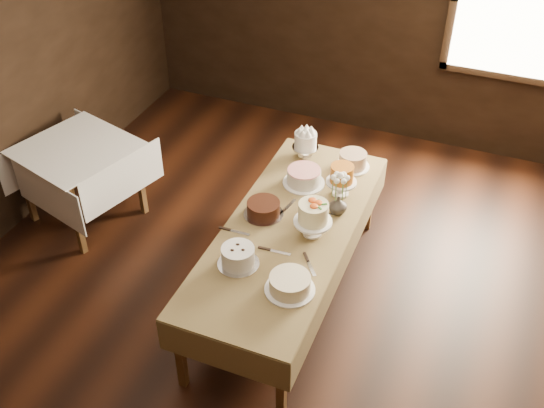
{
  "coord_description": "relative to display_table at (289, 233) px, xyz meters",
  "views": [
    {
      "loc": [
        1.34,
        -3.1,
        3.74
      ],
      "look_at": [
        0.0,
        0.2,
        0.95
      ],
      "focal_mm": 42.36,
      "sensor_mm": 36.0,
      "label": 1
    }
  ],
  "objects": [
    {
      "name": "flower_bouquet",
      "position": [
        0.28,
        0.3,
        0.31
      ],
      "size": [
        0.14,
        0.14,
        0.2
      ],
      "primitive_type": null,
      "color": "white",
      "rests_on": "flower_vase"
    },
    {
      "name": "cake_cream",
      "position": [
        0.23,
        -0.59,
        0.11
      ],
      "size": [
        0.38,
        0.38,
        0.12
      ],
      "color": "white",
      "rests_on": "display_table"
    },
    {
      "name": "side_table",
      "position": [
        -2.05,
        0.26,
        0.0
      ],
      "size": [
        1.1,
        1.1,
        0.75
      ],
      "rotation": [
        0.0,
        0.0,
        -0.29
      ],
      "color": "#482D14",
      "rests_on": "ground"
    },
    {
      "name": "wall_back",
      "position": [
        -0.1,
        2.73,
        0.74
      ],
      "size": [
        5.0,
        0.02,
        2.8
      ],
      "primitive_type": "cube",
      "color": "black",
      "rests_on": "ground"
    },
    {
      "name": "cake_server_c",
      "position": [
        -0.09,
        0.26,
        0.06
      ],
      "size": [
        0.07,
        0.24,
        0.01
      ],
      "primitive_type": "cube",
      "rotation": [
        0.0,
        0.0,
        1.4
      ],
      "color": "silver",
      "rests_on": "display_table"
    },
    {
      "name": "flower_vase",
      "position": [
        0.28,
        0.3,
        0.12
      ],
      "size": [
        0.17,
        0.17,
        0.14
      ],
      "primitive_type": "imported",
      "rotation": [
        0.0,
        0.0,
        2.82
      ],
      "color": "#2D2823",
      "rests_on": "display_table"
    },
    {
      "name": "cake_speckled",
      "position": [
        0.21,
        0.93,
        0.12
      ],
      "size": [
        0.3,
        0.3,
        0.13
      ],
      "color": "white",
      "rests_on": "display_table"
    },
    {
      "name": "window",
      "position": [
        1.2,
        2.67,
        0.94
      ],
      "size": [
        1.1,
        0.05,
        1.3
      ],
      "primitive_type": "cube",
      "color": "#FFEABF",
      "rests_on": "wall_back"
    },
    {
      "name": "cake_server_e",
      "position": [
        -0.31,
        -0.19,
        0.06
      ],
      "size": [
        0.24,
        0.03,
        0.01
      ],
      "primitive_type": "cube",
      "rotation": [
        0.0,
        0.0,
        0.04
      ],
      "color": "silver",
      "rests_on": "display_table"
    },
    {
      "name": "cake_caramel",
      "position": [
        0.23,
        0.53,
        0.17
      ],
      "size": [
        0.25,
        0.25,
        0.28
      ],
      "color": "white",
      "rests_on": "display_table"
    },
    {
      "name": "cake_server_a",
      "position": [
        0.04,
        -0.28,
        0.06
      ],
      "size": [
        0.24,
        0.04,
        0.01
      ],
      "primitive_type": "cube",
      "rotation": [
        0.0,
        0.0,
        0.06
      ],
      "color": "silver",
      "rests_on": "display_table"
    },
    {
      "name": "floor",
      "position": [
        -0.1,
        -0.27,
        -0.66
      ],
      "size": [
        5.0,
        6.0,
        0.01
      ],
      "primitive_type": "cube",
      "color": "black",
      "rests_on": "ground"
    },
    {
      "name": "cake_server_b",
      "position": [
        0.3,
        -0.35,
        0.06
      ],
      "size": [
        0.16,
        0.21,
        0.01
      ],
      "primitive_type": "cube",
      "rotation": [
        0.0,
        0.0,
        -0.93
      ],
      "color": "silver",
      "rests_on": "display_table"
    },
    {
      "name": "cake_lattice",
      "position": [
        -0.09,
        0.56,
        0.11
      ],
      "size": [
        0.37,
        0.37,
        0.12
      ],
      "color": "white",
      "rests_on": "display_table"
    },
    {
      "name": "cake_swirl",
      "position": [
        -0.18,
        -0.5,
        0.12
      ],
      "size": [
        0.32,
        0.32,
        0.15
      ],
      "color": "silver",
      "rests_on": "display_table"
    },
    {
      "name": "display_table",
      "position": [
        0.0,
        0.0,
        0.0
      ],
      "size": [
        0.9,
        2.29,
        0.71
      ],
      "rotation": [
        0.0,
        0.0,
        -0.0
      ],
      "color": "#482D14",
      "rests_on": "ground"
    },
    {
      "name": "cake_meringue",
      "position": [
        -0.21,
        0.93,
        0.16
      ],
      "size": [
        0.26,
        0.26,
        0.24
      ],
      "color": "silver",
      "rests_on": "display_table"
    },
    {
      "name": "cake_chocolate",
      "position": [
        -0.23,
        0.06,
        0.11
      ],
      "size": [
        0.33,
        0.33,
        0.12
      ],
      "color": "silver",
      "rests_on": "display_table"
    },
    {
      "name": "cake_server_d",
      "position": [
        0.25,
        0.27,
        0.06
      ],
      "size": [
        0.23,
        0.12,
        0.01
      ],
      "primitive_type": "cube",
      "rotation": [
        0.0,
        0.0,
        0.44
      ],
      "color": "silver",
      "rests_on": "display_table"
    },
    {
      "name": "cake_flowers",
      "position": [
        0.18,
        -0.0,
        0.18
      ],
      "size": [
        0.28,
        0.28,
        0.28
      ],
      "color": "white",
      "rests_on": "display_table"
    }
  ]
}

